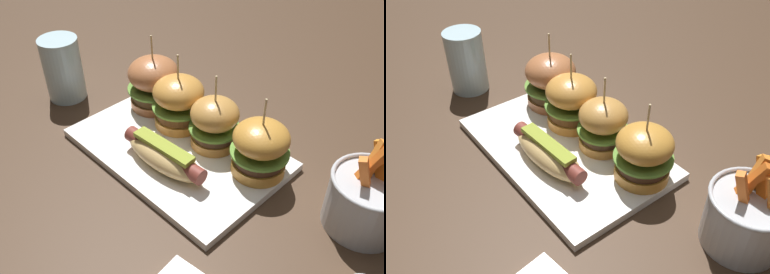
{
  "view_description": "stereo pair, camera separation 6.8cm",
  "coord_description": "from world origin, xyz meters",
  "views": [
    {
      "loc": [
        0.41,
        -0.38,
        0.48
      ],
      "look_at": [
        0.04,
        0.0,
        0.05
      ],
      "focal_mm": 39.54,
      "sensor_mm": 36.0,
      "label": 1
    },
    {
      "loc": [
        0.46,
        -0.32,
        0.48
      ],
      "look_at": [
        0.04,
        0.0,
        0.05
      ],
      "focal_mm": 39.54,
      "sensor_mm": 36.0,
      "label": 2
    }
  ],
  "objects": [
    {
      "name": "ground_plane",
      "position": [
        0.0,
        0.0,
        0.0
      ],
      "size": [
        3.0,
        3.0,
        0.0
      ],
      "primitive_type": "plane",
      "color": "#422D1E"
    },
    {
      "name": "platter_main",
      "position": [
        0.0,
        0.0,
        0.01
      ],
      "size": [
        0.36,
        0.23,
        0.01
      ],
      "primitive_type": "cube",
      "color": "white",
      "rests_on": "ground"
    },
    {
      "name": "hot_dog",
      "position": [
        0.02,
        -0.05,
        0.04
      ],
      "size": [
        0.16,
        0.06,
        0.05
      ],
      "color": "#DAB16A",
      "rests_on": "platter_main"
    },
    {
      "name": "slider_far_left",
      "position": [
        -0.12,
        0.06,
        0.06
      ],
      "size": [
        0.1,
        0.1,
        0.14
      ],
      "color": "#B1683D",
      "rests_on": "platter_main"
    },
    {
      "name": "slider_center_left",
      "position": [
        -0.05,
        0.05,
        0.06
      ],
      "size": [
        0.1,
        0.1,
        0.14
      ],
      "color": "#CB893A",
      "rests_on": "platter_main"
    },
    {
      "name": "slider_center_right",
      "position": [
        0.04,
        0.05,
        0.06
      ],
      "size": [
        0.09,
        0.09,
        0.13
      ],
      "color": "#BF863F",
      "rests_on": "platter_main"
    },
    {
      "name": "slider_far_right",
      "position": [
        0.13,
        0.05,
        0.06
      ],
      "size": [
        0.09,
        0.09,
        0.14
      ],
      "color": "#C38533",
      "rests_on": "platter_main"
    },
    {
      "name": "fries_bucket",
      "position": [
        0.3,
        0.08,
        0.05
      ],
      "size": [
        0.11,
        0.11,
        0.14
      ],
      "color": "#B7BABF",
      "rests_on": "ground"
    },
    {
      "name": "water_glass",
      "position": [
        -0.29,
        -0.04,
        0.06
      ],
      "size": [
        0.08,
        0.08,
        0.13
      ],
      "primitive_type": "cylinder",
      "color": "silver",
      "rests_on": "ground"
    }
  ]
}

